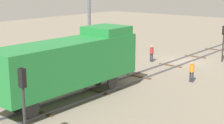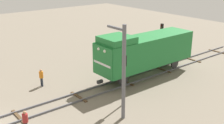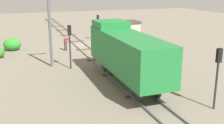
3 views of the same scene
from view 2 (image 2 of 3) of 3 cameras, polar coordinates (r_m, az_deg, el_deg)
The scene contains 6 objects.
locomotive at distance 28.26m, azimuth 6.69°, elevation 2.39°, with size 2.90×11.60×4.60m.
traffic_signal_mid at distance 22.14m, azimuth 2.46°, elevation -1.82°, with size 0.32×0.34×4.24m.
traffic_signal_far at distance 35.22m, azimuth 10.03°, elevation 5.70°, with size 0.32×0.34×4.08m.
worker_near_track at distance 20.10m, azimuth -17.20°, elevation -11.22°, with size 0.38×0.38×1.70m.
worker_by_signal at distance 27.07m, azimuth -14.18°, elevation -2.84°, with size 0.38×0.38×1.70m.
catenary_mast at distance 19.88m, azimuth 2.28°, elevation -1.71°, with size 1.94×0.28×7.10m.
Camera 2 is at (18.93, -3.43, 10.87)m, focal length 45.00 mm.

